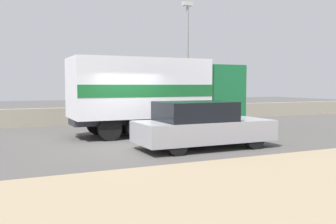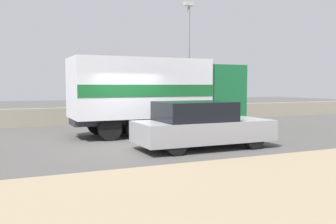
# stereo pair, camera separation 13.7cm
# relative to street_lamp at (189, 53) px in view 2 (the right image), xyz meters

# --- Properties ---
(ground_plane) EXTENTS (80.00, 80.00, 0.00)m
(ground_plane) POSITION_rel_street_lamp_xyz_m (-5.15, -6.64, -3.80)
(ground_plane) COLOR #514F4C
(dirt_shoulder_foreground) EXTENTS (60.00, 5.99, 0.04)m
(dirt_shoulder_foreground) POSITION_rel_street_lamp_xyz_m (-5.15, -12.80, -3.78)
(dirt_shoulder_foreground) COLOR #9E896B
(dirt_shoulder_foreground) RESTS_ON ground_plane
(stone_wall_backdrop) EXTENTS (60.00, 0.35, 0.89)m
(stone_wall_backdrop) POSITION_rel_street_lamp_xyz_m (-5.15, 1.02, -3.35)
(stone_wall_backdrop) COLOR #A39984
(stone_wall_backdrop) RESTS_ON ground_plane
(street_lamp) EXTENTS (0.56, 0.28, 6.51)m
(street_lamp) POSITION_rel_street_lamp_xyz_m (0.00, 0.00, 0.00)
(street_lamp) COLOR gray
(street_lamp) RESTS_ON ground_plane
(box_truck) EXTENTS (7.16, 2.42, 3.08)m
(box_truck) POSITION_rel_street_lamp_xyz_m (-3.59, -4.08, -2.03)
(box_truck) COLOR #196B38
(box_truck) RESTS_ON ground_plane
(car_hatchback) EXTENTS (4.43, 1.88, 1.51)m
(car_hatchback) POSITION_rel_street_lamp_xyz_m (-3.58, -7.85, -3.05)
(car_hatchback) COLOR #9E9EA3
(car_hatchback) RESTS_ON ground_plane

